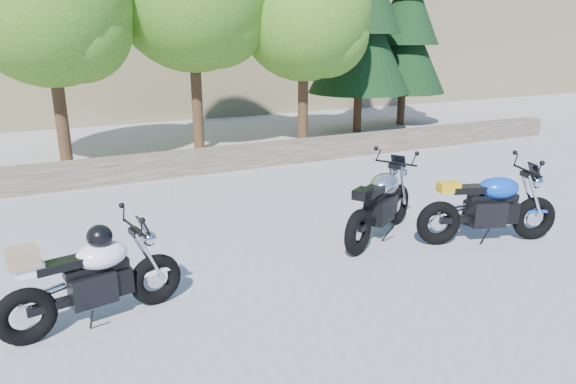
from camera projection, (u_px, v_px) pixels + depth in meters
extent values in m
plane|color=gray|center=(307.00, 267.00, 6.86)|extent=(90.00, 90.00, 0.00)
cube|color=#45392E|center=(192.00, 162.00, 11.51)|extent=(22.00, 0.55, 0.50)
cylinder|color=#382314|center=(60.00, 103.00, 11.55)|extent=(0.28, 0.28, 3.02)
sphere|color=#39761A|center=(76.00, 28.00, 11.03)|extent=(2.38, 2.38, 2.38)
cylinder|color=#382314|center=(196.00, 88.00, 13.24)|extent=(0.28, 0.28, 3.36)
sphere|color=#39761A|center=(216.00, 14.00, 12.67)|extent=(2.64, 2.64, 2.64)
cylinder|color=#382314|center=(303.00, 94.00, 13.97)|extent=(0.28, 0.28, 2.91)
sphere|color=#39761A|center=(304.00, 9.00, 13.33)|extent=(3.54, 3.54, 3.54)
sphere|color=#39761A|center=(326.00, 34.00, 13.47)|extent=(2.29, 2.29, 2.29)
cylinder|color=#382314|center=(358.00, 98.00, 16.20)|extent=(0.26, 0.26, 2.16)
cone|color=black|center=(360.00, 39.00, 15.68)|extent=(3.17, 3.17, 3.24)
cylinder|color=#382314|center=(402.00, 97.00, 17.68)|extent=(0.26, 0.26, 1.92)
cone|color=black|center=(405.00, 49.00, 17.21)|extent=(2.82, 2.82, 2.88)
cone|color=black|center=(408.00, 4.00, 16.80)|extent=(2.18, 2.18, 2.56)
torus|color=black|center=(398.00, 204.00, 8.37)|extent=(0.65, 0.48, 0.66)
torus|color=black|center=(358.00, 232.00, 7.17)|extent=(0.65, 0.48, 0.66)
cylinder|color=silver|center=(398.00, 204.00, 8.37)|extent=(0.22, 0.15, 0.23)
cylinder|color=silver|center=(358.00, 232.00, 7.17)|extent=(0.22, 0.15, 0.23)
cube|color=black|center=(379.00, 210.00, 7.72)|extent=(0.59, 0.52, 0.37)
cube|color=black|center=(382.00, 194.00, 7.71)|extent=(0.71, 0.51, 0.10)
ellipsoid|color=#A3A3A8|center=(384.00, 184.00, 7.72)|extent=(0.72, 0.65, 0.31)
cube|color=black|center=(372.00, 191.00, 7.36)|extent=(0.56, 0.46, 0.09)
cube|color=black|center=(363.00, 194.00, 7.10)|extent=(0.36, 0.33, 0.13)
cylinder|color=black|center=(396.00, 163.00, 7.99)|extent=(0.38, 0.60, 0.03)
sphere|color=silver|center=(399.00, 172.00, 8.17)|extent=(0.19, 0.19, 0.19)
torus|color=black|center=(156.00, 279.00, 5.85)|extent=(0.62, 0.26, 0.60)
torus|color=black|center=(26.00, 316.00, 5.08)|extent=(0.62, 0.26, 0.60)
cylinder|color=silver|center=(156.00, 279.00, 5.85)|extent=(0.21, 0.08, 0.21)
cylinder|color=silver|center=(26.00, 316.00, 5.08)|extent=(0.21, 0.08, 0.21)
cube|color=black|center=(92.00, 287.00, 5.42)|extent=(0.50, 0.36, 0.34)
cube|color=black|center=(97.00, 268.00, 5.40)|extent=(0.68, 0.27, 0.09)
ellipsoid|color=white|center=(102.00, 255.00, 5.40)|extent=(0.60, 0.46, 0.29)
cube|color=black|center=(60.00, 265.00, 5.16)|extent=(0.50, 0.29, 0.08)
cube|color=white|center=(29.00, 269.00, 4.99)|extent=(0.29, 0.23, 0.12)
cylinder|color=black|center=(135.00, 228.00, 5.55)|extent=(0.14, 0.62, 0.03)
sphere|color=silver|center=(149.00, 239.00, 5.68)|extent=(0.17, 0.17, 0.17)
ellipsoid|color=black|center=(100.00, 237.00, 5.34)|extent=(0.31, 0.32, 0.25)
cube|color=#8B6E50|center=(23.00, 257.00, 4.93)|extent=(0.32, 0.29, 0.19)
torus|color=black|center=(534.00, 218.00, 7.71)|extent=(0.69, 0.37, 0.67)
torus|color=black|center=(438.00, 223.00, 7.52)|extent=(0.69, 0.37, 0.67)
cylinder|color=silver|center=(534.00, 218.00, 7.71)|extent=(0.23, 0.11, 0.23)
cylinder|color=silver|center=(438.00, 223.00, 7.52)|extent=(0.23, 0.11, 0.23)
cube|color=black|center=(486.00, 213.00, 7.58)|extent=(0.58, 0.46, 0.38)
cube|color=black|center=(493.00, 198.00, 7.52)|extent=(0.75, 0.39, 0.10)
ellipsoid|color=#0C3CB5|center=(499.00, 188.00, 7.49)|extent=(0.70, 0.57, 0.32)
cube|color=black|center=(469.00, 189.00, 7.43)|extent=(0.57, 0.38, 0.09)
cube|color=orange|center=(449.00, 187.00, 7.37)|extent=(0.34, 0.29, 0.14)
cylinder|color=black|center=(528.00, 171.00, 7.47)|extent=(0.25, 0.67, 0.03)
sphere|color=silver|center=(536.00, 182.00, 7.54)|extent=(0.19, 0.19, 0.19)
cube|color=black|center=(473.00, 211.00, 8.42)|extent=(0.35, 0.29, 0.41)
cube|color=#9D150D|center=(479.00, 220.00, 8.37)|extent=(0.24, 0.11, 0.17)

